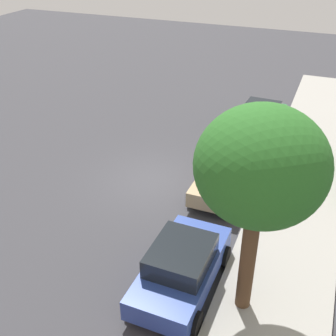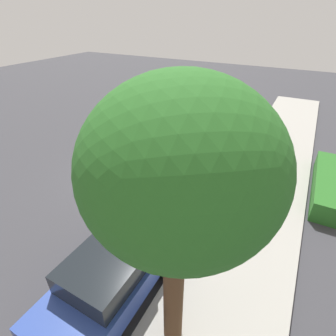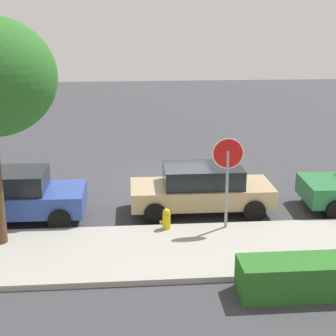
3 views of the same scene
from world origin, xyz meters
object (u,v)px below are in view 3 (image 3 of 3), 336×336
Objects in this scene: stop_sign at (228,168)px; fire_hydrant at (166,221)px; parked_car_tan at (202,188)px; parked_car_blue at (15,196)px.

fire_hydrant is (1.64, -0.05, -1.49)m from stop_sign.
parked_car_tan reaches higher than fire_hydrant.
parked_car_blue is 4.49m from fire_hydrant.
parked_car_blue reaches higher than parked_car_tan.
parked_car_tan is at bearing -73.65° from stop_sign.
stop_sign is at bearing 106.35° from parked_car_tan.
parked_car_blue is (5.92, -1.34, -1.09)m from stop_sign.
parked_car_tan is at bearing -128.48° from fire_hydrant.
fire_hydrant is (1.19, 1.50, -0.39)m from parked_car_tan.
stop_sign is at bearing 178.38° from fire_hydrant.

